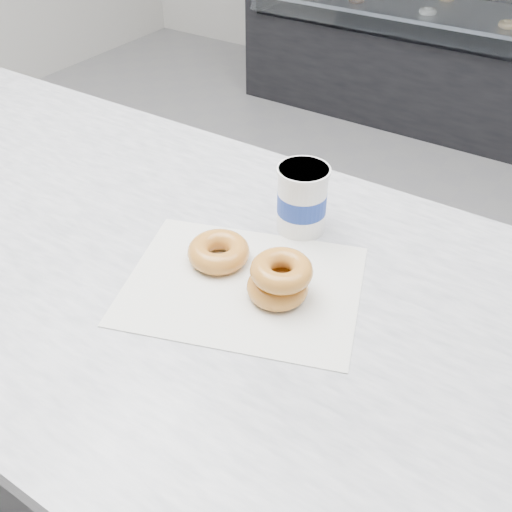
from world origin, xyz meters
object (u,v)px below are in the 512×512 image
at_px(display_case, 472,32).
at_px(coffee_cup, 302,199).
at_px(counter, 107,377).
at_px(donut_single, 219,252).
at_px(donut_stack, 279,279).

height_order(display_case, coffee_cup, display_case).
height_order(counter, donut_single, donut_single).
relative_size(display_case, donut_stack, 19.14).
distance_m(display_case, coffee_cup, 2.61).
height_order(donut_single, coffee_cup, coffee_cup).
bearing_deg(counter, coffee_cup, 26.11).
xyz_separation_m(display_case, donut_single, (0.31, -2.68, 0.43)).
bearing_deg(coffee_cup, donut_single, -130.88).
bearing_deg(display_case, donut_stack, -81.06).
bearing_deg(coffee_cup, display_case, 80.89).
bearing_deg(donut_stack, coffee_cup, 109.16).
height_order(counter, display_case, display_case).
distance_m(counter, coffee_cup, 0.65).
xyz_separation_m(display_case, donut_stack, (0.43, -2.70, 0.44)).
relative_size(donut_single, donut_stack, 0.77).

